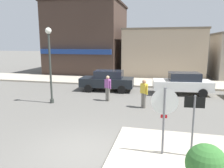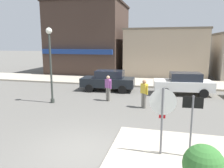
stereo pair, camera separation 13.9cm
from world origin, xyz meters
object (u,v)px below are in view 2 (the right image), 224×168
at_px(lamp_post, 50,54).
at_px(parked_car_second, 183,83).
at_px(stop_sign, 162,113).
at_px(one_way_sign, 192,120).
at_px(pedestrian_crossing_near, 144,93).
at_px(parked_car_nearest, 108,80).
at_px(pedestrian_crossing_far, 108,87).

relative_size(lamp_post, parked_car_second, 1.09).
height_order(stop_sign, lamp_post, lamp_post).
bearing_deg(stop_sign, one_way_sign, 3.42).
bearing_deg(pedestrian_crossing_near, lamp_post, -177.24).
bearing_deg(one_way_sign, parked_car_second, 87.44).
xyz_separation_m(stop_sign, pedestrian_crossing_near, (-1.08, 5.37, -0.65)).
xyz_separation_m(lamp_post, parked_car_second, (7.92, 4.24, -2.15)).
relative_size(parked_car_nearest, parked_car_second, 0.98).
relative_size(stop_sign, parked_car_nearest, 0.56).
height_order(one_way_sign, pedestrian_crossing_near, one_way_sign).
relative_size(parked_car_nearest, pedestrian_crossing_far, 2.54).
relative_size(stop_sign, one_way_sign, 1.10).
distance_m(lamp_post, pedestrian_crossing_far, 4.03).
height_order(parked_car_nearest, pedestrian_crossing_near, pedestrian_crossing_near).
relative_size(stop_sign, lamp_post, 0.51).
distance_m(stop_sign, pedestrian_crossing_far, 7.25).
bearing_deg(parked_car_second, pedestrian_crossing_near, -120.83).
xyz_separation_m(one_way_sign, lamp_post, (-7.50, 5.05, 1.63)).
xyz_separation_m(stop_sign, pedestrian_crossing_far, (-3.43, 6.35, -0.65)).
bearing_deg(parked_car_second, parked_car_nearest, -179.20).
bearing_deg(parked_car_second, stop_sign, -97.85).
bearing_deg(pedestrian_crossing_near, one_way_sign, -69.82).
bearing_deg(pedestrian_crossing_near, parked_car_nearest, 128.58).
relative_size(stop_sign, pedestrian_crossing_near, 1.43).
bearing_deg(pedestrian_crossing_near, pedestrian_crossing_far, 157.22).
bearing_deg(lamp_post, parked_car_nearest, 59.57).
bearing_deg(stop_sign, lamp_post, 142.43).
distance_m(one_way_sign, parked_car_nearest, 10.52).
bearing_deg(pedestrian_crossing_far, stop_sign, -61.67).
height_order(stop_sign, one_way_sign, stop_sign).
bearing_deg(one_way_sign, parked_car_nearest, 118.78).
distance_m(one_way_sign, lamp_post, 9.19).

